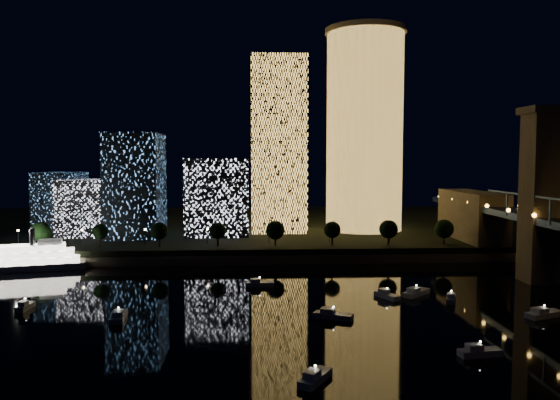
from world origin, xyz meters
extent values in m
plane|color=black|center=(0.00, 0.00, 0.00)|extent=(520.00, 520.00, 0.00)
cube|color=black|center=(0.00, 160.00, 2.50)|extent=(420.00, 160.00, 5.00)
cube|color=#6B5E4C|center=(0.00, 82.00, 1.50)|extent=(420.00, 6.00, 3.00)
cylinder|color=#F8B84F|center=(29.88, 129.72, 46.20)|extent=(32.00, 32.00, 82.39)
cylinder|color=#6B5E4C|center=(29.88, 129.72, 88.39)|extent=(34.00, 34.00, 2.00)
cube|color=#F8B84F|center=(-6.82, 128.25, 40.96)|extent=(22.60, 22.60, 71.92)
cube|color=white|center=(-31.71, 118.15, 20.25)|extent=(24.78, 20.97, 30.50)
cube|color=#5BA3F8|center=(-63.44, 115.56, 25.07)|extent=(20.07, 26.10, 40.15)
cube|color=white|center=(-82.41, 119.56, 16.05)|extent=(22.11, 20.10, 22.11)
cube|color=#5BA3F8|center=(-96.86, 128.69, 17.38)|extent=(17.68, 19.45, 24.75)
cube|color=#6B5E4C|center=(65.00, 50.00, 24.00)|extent=(11.00, 9.00, 48.00)
cube|color=#6B5E4C|center=(65.00, 50.00, 49.00)|extent=(13.00, 11.00, 2.00)
cube|color=#6B5E4C|center=(65.00, 100.00, 11.50)|extent=(12.00, 40.00, 23.00)
cube|color=#17254A|center=(60.00, 36.00, 21.50)|extent=(0.50, 0.50, 7.00)
cube|color=#17254A|center=(60.00, 60.00, 21.50)|extent=(0.50, 0.50, 7.00)
sphere|color=gold|center=(59.50, 45.00, 19.80)|extent=(1.20, 1.20, 1.20)
sphere|color=gold|center=(59.50, 90.00, 19.80)|extent=(1.20, 1.20, 1.20)
cube|color=silver|center=(-93.36, 74.81, 1.06)|extent=(43.38, 19.86, 2.12)
cube|color=white|center=(-93.36, 74.81, 3.08)|extent=(39.75, 18.13, 1.94)
cube|color=white|center=(-93.36, 74.81, 5.02)|extent=(36.12, 16.41, 1.94)
cube|color=white|center=(-93.36, 74.81, 6.96)|extent=(30.78, 14.24, 1.94)
cube|color=silver|center=(-83.11, 77.43, 8.64)|extent=(8.14, 6.87, 1.59)
cylinder|color=black|center=(-87.80, 74.41, 10.58)|extent=(1.23, 1.23, 5.29)
cylinder|color=black|center=(-88.67, 77.83, 10.58)|extent=(1.23, 1.23, 5.29)
cube|color=silver|center=(24.19, 36.74, 0.60)|extent=(8.68, 8.35, 1.20)
cube|color=silver|center=(23.18, 35.81, 1.70)|extent=(3.96, 3.91, 1.00)
sphere|color=white|center=(24.19, 36.74, 2.60)|extent=(0.36, 0.36, 0.36)
cube|color=silver|center=(31.01, 30.31, 0.60)|extent=(4.57, 7.07, 1.20)
cube|color=silver|center=(30.62, 29.37, 1.70)|extent=(2.52, 2.85, 1.00)
sphere|color=white|center=(31.01, 30.31, 2.60)|extent=(0.36, 0.36, 0.36)
cube|color=silver|center=(22.34, -6.84, 0.60)|extent=(8.06, 3.50, 1.20)
cube|color=silver|center=(21.18, -6.99, 1.70)|extent=(2.97, 2.37, 1.00)
sphere|color=white|center=(22.34, -6.84, 2.60)|extent=(0.36, 0.36, 0.36)
cube|color=silver|center=(46.89, 15.97, 0.60)|extent=(9.61, 6.02, 1.20)
cube|color=silver|center=(45.61, 15.47, 1.70)|extent=(3.85, 3.37, 1.00)
sphere|color=white|center=(46.89, 15.97, 2.60)|extent=(0.36, 0.36, 0.36)
cube|color=silver|center=(-0.52, 17.43, 0.60)|extent=(9.02, 5.98, 1.20)
cube|color=silver|center=(-1.71, 17.95, 1.70)|extent=(3.67, 3.27, 1.00)
sphere|color=white|center=(-0.52, 17.43, 2.60)|extent=(0.36, 0.36, 0.36)
cube|color=silver|center=(-48.00, 19.58, 0.60)|extent=(3.54, 8.94, 1.20)
cube|color=silver|center=(-47.89, 18.27, 1.70)|extent=(2.53, 3.24, 1.00)
sphere|color=white|center=(-48.00, 19.58, 2.60)|extent=(0.36, 0.36, 0.36)
cube|color=silver|center=(-8.72, -16.55, 0.60)|extent=(6.37, 7.96, 1.20)
cube|color=silver|center=(-9.36, -17.54, 1.70)|extent=(3.21, 3.42, 1.00)
sphere|color=white|center=(-8.72, -16.55, 2.60)|extent=(0.36, 0.36, 0.36)
cube|color=silver|center=(-16.26, 48.80, 0.60)|extent=(8.00, 2.96, 1.20)
cube|color=silver|center=(-17.44, 48.73, 1.70)|extent=(2.86, 2.20, 1.00)
sphere|color=white|center=(-16.26, 48.80, 2.60)|extent=(0.36, 0.36, 0.36)
cube|color=silver|center=(-71.88, 28.96, 0.60)|extent=(2.60, 6.47, 1.20)
cube|color=silver|center=(-71.96, 28.02, 1.70)|extent=(1.84, 2.35, 1.00)
sphere|color=white|center=(-71.88, 28.96, 2.60)|extent=(0.36, 0.36, 0.36)
cube|color=silver|center=(15.81, 34.10, 0.60)|extent=(5.64, 7.65, 1.20)
cube|color=silver|center=(15.28, 35.08, 1.70)|extent=(2.94, 3.20, 1.00)
sphere|color=white|center=(15.81, 34.10, 2.60)|extent=(0.36, 0.36, 0.36)
cylinder|color=black|center=(-90.00, 88.00, 7.00)|extent=(0.70, 0.70, 4.00)
sphere|color=black|center=(-90.00, 88.00, 10.50)|extent=(6.93, 6.93, 6.93)
cylinder|color=black|center=(-70.00, 88.00, 7.00)|extent=(0.70, 0.70, 4.00)
sphere|color=black|center=(-70.00, 88.00, 10.50)|extent=(5.35, 5.35, 5.35)
cylinder|color=black|center=(-50.00, 88.00, 7.00)|extent=(0.70, 0.70, 4.00)
sphere|color=black|center=(-50.00, 88.00, 10.50)|extent=(6.07, 6.07, 6.07)
cylinder|color=black|center=(-30.00, 88.00, 7.00)|extent=(0.70, 0.70, 4.00)
sphere|color=black|center=(-30.00, 88.00, 10.50)|extent=(5.74, 5.74, 5.74)
cylinder|color=black|center=(-10.00, 88.00, 7.00)|extent=(0.70, 0.70, 4.00)
sphere|color=black|center=(-10.00, 88.00, 10.50)|extent=(6.64, 6.64, 6.64)
cylinder|color=black|center=(10.00, 88.00, 7.00)|extent=(0.70, 0.70, 4.00)
sphere|color=black|center=(10.00, 88.00, 10.50)|extent=(5.90, 5.90, 5.90)
cylinder|color=black|center=(30.00, 88.00, 7.00)|extent=(0.70, 0.70, 4.00)
sphere|color=black|center=(30.00, 88.00, 10.50)|extent=(6.63, 6.63, 6.63)
cylinder|color=black|center=(50.00, 88.00, 7.00)|extent=(0.70, 0.70, 4.00)
sphere|color=black|center=(50.00, 88.00, 10.50)|extent=(6.74, 6.74, 6.74)
cylinder|color=black|center=(-100.00, 94.00, 7.50)|extent=(0.24, 0.24, 5.00)
sphere|color=#FFCC7F|center=(-100.00, 94.00, 10.30)|extent=(0.70, 0.70, 0.70)
cylinder|color=black|center=(-78.00, 94.00, 7.50)|extent=(0.24, 0.24, 5.00)
sphere|color=#FFCC7F|center=(-78.00, 94.00, 10.30)|extent=(0.70, 0.70, 0.70)
cylinder|color=black|center=(-56.00, 94.00, 7.50)|extent=(0.24, 0.24, 5.00)
sphere|color=#FFCC7F|center=(-56.00, 94.00, 10.30)|extent=(0.70, 0.70, 0.70)
cylinder|color=black|center=(-34.00, 94.00, 7.50)|extent=(0.24, 0.24, 5.00)
sphere|color=#FFCC7F|center=(-34.00, 94.00, 10.30)|extent=(0.70, 0.70, 0.70)
cylinder|color=black|center=(-12.00, 94.00, 7.50)|extent=(0.24, 0.24, 5.00)
sphere|color=#FFCC7F|center=(-12.00, 94.00, 10.30)|extent=(0.70, 0.70, 0.70)
cylinder|color=black|center=(10.00, 94.00, 7.50)|extent=(0.24, 0.24, 5.00)
sphere|color=#FFCC7F|center=(10.00, 94.00, 10.30)|extent=(0.70, 0.70, 0.70)
cylinder|color=black|center=(32.00, 94.00, 7.50)|extent=(0.24, 0.24, 5.00)
sphere|color=#FFCC7F|center=(32.00, 94.00, 10.30)|extent=(0.70, 0.70, 0.70)
camera|label=1|loc=(-19.11, -100.35, 35.50)|focal=35.00mm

